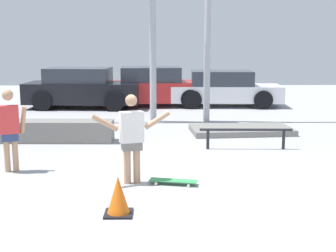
{
  "coord_description": "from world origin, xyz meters",
  "views": [
    {
      "loc": [
        -0.58,
        -8.0,
        2.43
      ],
      "look_at": [
        -0.43,
        1.53,
        0.7
      ],
      "focal_mm": 50.0,
      "sensor_mm": 36.0,
      "label": 1
    }
  ],
  "objects_px": {
    "skateboarder": "(132,135)",
    "parked_car_red": "(154,87)",
    "grind_box": "(55,131)",
    "parked_car_white": "(225,89)",
    "grind_rail": "(246,133)",
    "parked_car_black": "(82,89)",
    "traffic_cone": "(118,196)",
    "bystander": "(9,127)",
    "manual_pad": "(241,130)",
    "skateboard": "(173,181)"
  },
  "relations": [
    {
      "from": "skateboarder",
      "to": "parked_car_black",
      "type": "bearing_deg",
      "value": 87.18
    },
    {
      "from": "grind_rail",
      "to": "grind_box",
      "type": "bearing_deg",
      "value": 168.82
    },
    {
      "from": "skateboarder",
      "to": "skateboard",
      "type": "relative_size",
      "value": 1.82
    },
    {
      "from": "grind_rail",
      "to": "bystander",
      "type": "bearing_deg",
      "value": -159.44
    },
    {
      "from": "grind_rail",
      "to": "parked_car_black",
      "type": "height_order",
      "value": "parked_car_black"
    },
    {
      "from": "parked_car_red",
      "to": "parked_car_white",
      "type": "height_order",
      "value": "parked_car_red"
    },
    {
      "from": "traffic_cone",
      "to": "parked_car_white",
      "type": "bearing_deg",
      "value": 74.99
    },
    {
      "from": "parked_car_white",
      "to": "bystander",
      "type": "xyz_separation_m",
      "value": [
        -5.22,
        -8.95,
        0.22
      ]
    },
    {
      "from": "manual_pad",
      "to": "grind_box",
      "type": "bearing_deg",
      "value": -167.91
    },
    {
      "from": "grind_rail",
      "to": "parked_car_red",
      "type": "xyz_separation_m",
      "value": [
        -2.2,
        7.26,
        0.35
      ]
    },
    {
      "from": "skateboard",
      "to": "parked_car_black",
      "type": "relative_size",
      "value": 0.2
    },
    {
      "from": "skateboarder",
      "to": "bystander",
      "type": "xyz_separation_m",
      "value": [
        -2.32,
        0.77,
        0.01
      ]
    },
    {
      "from": "skateboarder",
      "to": "parked_car_black",
      "type": "distance_m",
      "value": 9.62
    },
    {
      "from": "manual_pad",
      "to": "parked_car_white",
      "type": "relative_size",
      "value": 0.64
    },
    {
      "from": "skateboarder",
      "to": "bystander",
      "type": "distance_m",
      "value": 2.44
    },
    {
      "from": "skateboard",
      "to": "grind_box",
      "type": "distance_m",
      "value": 4.53
    },
    {
      "from": "skateboard",
      "to": "parked_car_red",
      "type": "xyz_separation_m",
      "value": [
        -0.48,
        9.91,
        0.65
      ]
    },
    {
      "from": "manual_pad",
      "to": "traffic_cone",
      "type": "height_order",
      "value": "traffic_cone"
    },
    {
      "from": "parked_car_red",
      "to": "bystander",
      "type": "xyz_separation_m",
      "value": [
        -2.55,
        -9.04,
        0.15
      ]
    },
    {
      "from": "skateboard",
      "to": "parked_car_black",
      "type": "bearing_deg",
      "value": 120.54
    },
    {
      "from": "skateboarder",
      "to": "parked_car_red",
      "type": "xyz_separation_m",
      "value": [
        0.23,
        9.81,
        -0.14
      ]
    },
    {
      "from": "grind_box",
      "to": "parked_car_white",
      "type": "height_order",
      "value": "parked_car_white"
    },
    {
      "from": "parked_car_black",
      "to": "traffic_cone",
      "type": "xyz_separation_m",
      "value": [
        2.28,
        -10.82,
        -0.44
      ]
    },
    {
      "from": "skateboarder",
      "to": "traffic_cone",
      "type": "xyz_separation_m",
      "value": [
        -0.1,
        -1.5,
        -0.58
      ]
    },
    {
      "from": "grind_box",
      "to": "parked_car_red",
      "type": "xyz_separation_m",
      "value": [
        2.33,
        6.36,
        0.45
      ]
    },
    {
      "from": "traffic_cone",
      "to": "bystander",
      "type": "bearing_deg",
      "value": 134.32
    },
    {
      "from": "skateboarder",
      "to": "grind_box",
      "type": "relative_size",
      "value": 0.54
    },
    {
      "from": "skateboard",
      "to": "traffic_cone",
      "type": "distance_m",
      "value": 1.64
    },
    {
      "from": "grind_box",
      "to": "parked_car_white",
      "type": "relative_size",
      "value": 0.68
    },
    {
      "from": "grind_box",
      "to": "manual_pad",
      "type": "relative_size",
      "value": 1.07
    },
    {
      "from": "parked_car_red",
      "to": "parked_car_black",
      "type": "bearing_deg",
      "value": -172.69
    },
    {
      "from": "skateboard",
      "to": "grind_rail",
      "type": "distance_m",
      "value": 3.17
    },
    {
      "from": "skateboarder",
      "to": "manual_pad",
      "type": "xyz_separation_m",
      "value": [
        2.66,
        4.47,
        -0.78
      ]
    },
    {
      "from": "skateboarder",
      "to": "parked_car_red",
      "type": "relative_size",
      "value": 0.38
    },
    {
      "from": "skateboard",
      "to": "bystander",
      "type": "height_order",
      "value": "bystander"
    },
    {
      "from": "grind_rail",
      "to": "bystander",
      "type": "xyz_separation_m",
      "value": [
        -4.75,
        -1.78,
        0.5
      ]
    },
    {
      "from": "manual_pad",
      "to": "parked_car_black",
      "type": "bearing_deg",
      "value": 136.11
    },
    {
      "from": "skateboard",
      "to": "traffic_cone",
      "type": "height_order",
      "value": "traffic_cone"
    },
    {
      "from": "grind_box",
      "to": "parked_car_black",
      "type": "xyz_separation_m",
      "value": [
        -0.28,
        5.87,
        0.45
      ]
    },
    {
      "from": "parked_car_red",
      "to": "traffic_cone",
      "type": "distance_m",
      "value": 11.32
    },
    {
      "from": "parked_car_black",
      "to": "bystander",
      "type": "bearing_deg",
      "value": -85.75
    },
    {
      "from": "grind_box",
      "to": "manual_pad",
      "type": "xyz_separation_m",
      "value": [
        4.76,
        1.02,
        -0.18
      ]
    },
    {
      "from": "skateboarder",
      "to": "grind_rail",
      "type": "bearing_deg",
      "value": 29.2
    },
    {
      "from": "parked_car_white",
      "to": "grind_box",
      "type": "bearing_deg",
      "value": -126.17
    },
    {
      "from": "parked_car_white",
      "to": "parked_car_red",
      "type": "bearing_deg",
      "value": -179.51
    },
    {
      "from": "skateboard",
      "to": "manual_pad",
      "type": "height_order",
      "value": "manual_pad"
    },
    {
      "from": "grind_box",
      "to": "parked_car_red",
      "type": "bearing_deg",
      "value": 69.84
    },
    {
      "from": "skateboarder",
      "to": "parked_car_black",
      "type": "height_order",
      "value": "skateboarder"
    },
    {
      "from": "grind_rail",
      "to": "parked_car_black",
      "type": "bearing_deg",
      "value": 125.44
    },
    {
      "from": "grind_box",
      "to": "parked_car_black",
      "type": "height_order",
      "value": "parked_car_black"
    }
  ]
}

